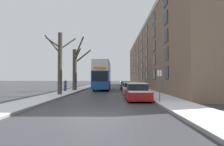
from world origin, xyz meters
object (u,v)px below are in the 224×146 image
object	(u,v)px
bare_tree_left_0	(60,62)
parked_car_2	(127,87)
pedestrian_left_sidewalk	(65,85)
parked_car_1	(131,89)
double_decker_bus	(102,74)
parked_car_0	(137,92)
parked_car_3	(125,85)
street_sign_post	(160,84)
bare_tree_left_1	(76,67)

from	to	relation	value
bare_tree_left_0	parked_car_2	distance (m)	11.50
bare_tree_left_0	pedestrian_left_sidewalk	bearing A→B (deg)	99.41
parked_car_1	parked_car_2	size ratio (longest dim) A/B	1.01
double_decker_bus	parked_car_2	size ratio (longest dim) A/B	2.43
parked_car_0	parked_car_2	xyz separation A→B (m)	(0.00, 11.62, -0.05)
parked_car_2	parked_car_3	bearing A→B (deg)	90.00
parked_car_3	pedestrian_left_sidewalk	distance (m)	11.90
pedestrian_left_sidewalk	parked_car_3	bearing A→B (deg)	-149.69
double_decker_bus	parked_car_3	bearing A→B (deg)	35.10
parked_car_3	pedestrian_left_sidewalk	world-z (taller)	pedestrian_left_sidewalk
double_decker_bus	street_sign_post	distance (m)	17.35
double_decker_bus	parked_car_3	world-z (taller)	double_decker_bus
double_decker_bus	parked_car_0	world-z (taller)	double_decker_bus
bare_tree_left_0	double_decker_bus	world-z (taller)	bare_tree_left_0
bare_tree_left_1	double_decker_bus	size ratio (longest dim) A/B	0.80
parked_car_1	parked_car_2	world-z (taller)	parked_car_1
parked_car_3	street_sign_post	world-z (taller)	street_sign_post
bare_tree_left_1	parked_car_1	bearing A→B (deg)	-35.97
bare_tree_left_0	parked_car_1	distance (m)	8.70
parked_car_3	street_sign_post	distance (m)	19.33
bare_tree_left_1	parked_car_0	xyz separation A→B (m)	(7.92, -11.38, -2.89)
bare_tree_left_1	parked_car_2	xyz separation A→B (m)	(7.92, 0.24, -2.94)
parked_car_2	bare_tree_left_0	bearing A→B (deg)	-135.96
pedestrian_left_sidewalk	parked_car_2	bearing A→B (deg)	-176.27
parked_car_1	street_sign_post	distance (m)	7.92
parked_car_1	pedestrian_left_sidewalk	world-z (taller)	pedestrian_left_sidewalk
bare_tree_left_1	parked_car_2	size ratio (longest dim) A/B	1.96
parked_car_1	parked_car_3	world-z (taller)	parked_car_1
parked_car_0	pedestrian_left_sidewalk	world-z (taller)	pedestrian_left_sidewalk
double_decker_bus	parked_car_0	bearing A→B (deg)	-74.28
double_decker_bus	parked_car_1	bearing A→B (deg)	-65.12
parked_car_0	parked_car_2	world-z (taller)	parked_car_0
double_decker_bus	street_sign_post	world-z (taller)	double_decker_bus
double_decker_bus	parked_car_2	world-z (taller)	double_decker_bus
parked_car_0	parked_car_1	bearing A→B (deg)	90.00
pedestrian_left_sidewalk	street_sign_post	world-z (taller)	street_sign_post
parked_car_0	street_sign_post	size ratio (longest dim) A/B	1.73
double_decker_bus	parked_car_1	world-z (taller)	double_decker_bus
street_sign_post	parked_car_3	bearing A→B (deg)	94.12
parked_car_0	parked_car_2	distance (m)	11.62
street_sign_post	parked_car_2	bearing A→B (deg)	95.76
double_decker_bus	parked_car_3	distance (m)	5.30
parked_car_2	pedestrian_left_sidewalk	distance (m)	9.17
bare_tree_left_1	parked_car_1	world-z (taller)	bare_tree_left_1
pedestrian_left_sidewalk	street_sign_post	size ratio (longest dim) A/B	0.69
bare_tree_left_0	parked_car_0	world-z (taller)	bare_tree_left_0
double_decker_bus	parked_car_2	bearing A→B (deg)	-33.76
bare_tree_left_1	street_sign_post	distance (m)	16.54
parked_car_1	bare_tree_left_1	bearing A→B (deg)	144.03
parked_car_0	parked_car_3	bearing A→B (deg)	90.00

